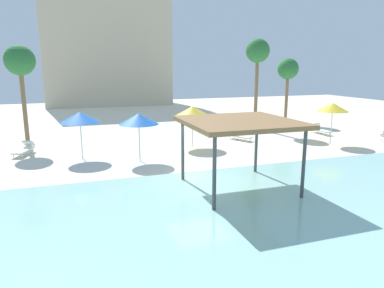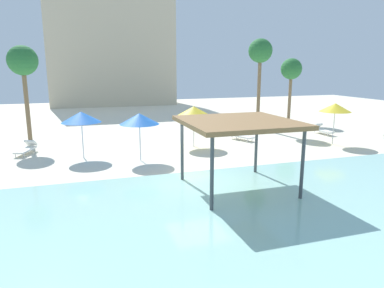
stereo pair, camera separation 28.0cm
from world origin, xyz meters
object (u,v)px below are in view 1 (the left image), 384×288
Objects in this scene: palm_tree_0 at (20,63)px; palm_tree_1 at (288,70)px; beach_umbrella_yellow_1 at (192,111)px; lounge_chair_3 at (24,149)px; beach_umbrella_blue_3 at (80,117)px; beach_umbrella_yellow_2 at (333,107)px; lounge_chair_0 at (238,135)px; palm_tree_2 at (258,53)px; beach_umbrella_blue_0 at (139,119)px; lounge_chair_1 at (319,129)px; shade_pavilion at (240,124)px.

palm_tree_0 reaches higher than palm_tree_1.
beach_umbrella_yellow_1 is 1.31× the size of lounge_chair_3.
beach_umbrella_blue_3 is (-6.84, -0.87, 0.04)m from beach_umbrella_yellow_1.
beach_umbrella_yellow_2 reaches higher than lounge_chair_0.
palm_tree_1 is at bearing 124.39° from lounge_chair_3.
beach_umbrella_blue_3 reaches higher than beach_umbrella_yellow_1.
beach_umbrella_yellow_2 is (8.98, -2.20, 0.16)m from beach_umbrella_yellow_1.
palm_tree_0 is (-10.13, 4.15, 2.99)m from beach_umbrella_yellow_1.
palm_tree_2 reaches higher than palm_tree_0.
beach_umbrella_blue_3 is (-2.96, 1.55, 0.02)m from beach_umbrella_blue_0.
beach_umbrella_yellow_2 is at bearing -4.78° from beach_umbrella_blue_3.
palm_tree_2 is at bearing -136.59° from lounge_chair_1.
palm_tree_2 is (13.98, 5.63, 3.76)m from beach_umbrella_blue_3.
beach_umbrella_blue_0 is 13.68m from palm_tree_2.
palm_tree_2 reaches higher than beach_umbrella_yellow_1.
shade_pavilion is 9.56m from beach_umbrella_blue_3.
beach_umbrella_yellow_2 is 8.06m from palm_tree_2.
lounge_chair_3 is 23.00m from palm_tree_1.
palm_tree_0 is at bearing 133.60° from beach_umbrella_blue_0.
beach_umbrella_yellow_1 reaches higher than lounge_chair_1.
lounge_chair_0 is at bearing -141.97° from palm_tree_1.
lounge_chair_3 is (-20.77, 0.08, 0.00)m from lounge_chair_1.
beach_umbrella_yellow_2 is 10.12m from palm_tree_1.
lounge_chair_0 is 1.04× the size of lounge_chair_1.
palm_tree_1 reaches higher than lounge_chair_1.
lounge_chair_1 is at bearing 6.51° from beach_umbrella_blue_3.
palm_tree_0 is 0.88× the size of palm_tree_2.
palm_tree_0 is (-13.93, 3.08, 4.95)m from lounge_chair_0.
lounge_chair_0 is 15.10m from palm_tree_0.
beach_umbrella_yellow_2 is (9.81, 6.10, -0.31)m from shade_pavilion.
palm_tree_2 is at bearing 33.11° from beach_umbrella_blue_0.
palm_tree_0 is at bearing -99.69° from lounge_chair_1.
beach_umbrella_blue_3 is 10.99m from lounge_chair_0.
palm_tree_2 is at bearing 120.50° from lounge_chair_3.
palm_tree_0 is at bearing -125.35° from lounge_chair_0.
palm_tree_1 is at bearing 31.84° from beach_umbrella_blue_0.
beach_umbrella_blue_3 is (-6.02, 7.42, -0.43)m from shade_pavilion.
beach_umbrella_blue_0 is at bearing -178.99° from beach_umbrella_yellow_2.
beach_umbrella_blue_0 is 7.41m from lounge_chair_3.
shade_pavilion is at bearing -95.67° from beach_umbrella_yellow_1.
lounge_chair_3 is (-10.02, 1.21, -1.95)m from beach_umbrella_yellow_1.
beach_umbrella_yellow_1 is 9.38m from palm_tree_2.
beach_umbrella_blue_0 is at bearing 117.45° from shade_pavilion.
palm_tree_1 reaches higher than beach_umbrella_yellow_1.
beach_umbrella_yellow_2 is at bearing 1.01° from beach_umbrella_blue_0.
beach_umbrella_yellow_1 is 0.96× the size of beach_umbrella_yellow_2.
shade_pavilion is 15.12m from lounge_chair_1.
beach_umbrella_blue_0 is at bearing -27.60° from beach_umbrella_blue_3.
beach_umbrella_yellow_1 reaches higher than lounge_chair_3.
beach_umbrella_blue_3 is (-15.82, 1.32, -0.12)m from beach_umbrella_yellow_2.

